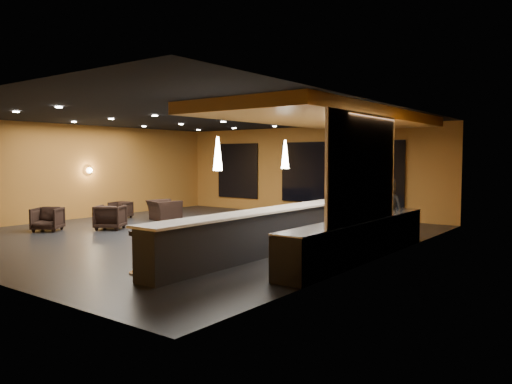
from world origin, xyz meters
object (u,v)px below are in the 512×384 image
Objects in this scene: armchair_a at (47,219)px; pendant_1 at (285,154)px; staff_c at (388,209)px; bar_stool_2 at (253,230)px; armchair_c at (121,210)px; bar_counter at (273,231)px; bar_stool_0 at (139,246)px; pendant_2 at (334,155)px; bar_stool_1 at (201,238)px; column at (358,174)px; bar_stool_4 at (316,217)px; bar_stool_3 at (290,222)px; armchair_b at (110,217)px; pendant_0 at (218,154)px; armchair_d at (164,210)px; staff_b at (371,208)px; prep_counter at (359,240)px; staff_a at (342,209)px.

pendant_1 is at bearing -21.90° from armchair_a.
staff_c reaches higher than bar_stool_2.
armchair_c is 7.98m from bar_stool_2.
bar_stool_0 is (-0.81, -3.40, 0.04)m from bar_counter.
pendant_2 is 5.21m from bar_stool_1.
column is 5.00× the size of armchair_c.
bar_stool_0 is at bearing -103.44° from bar_counter.
armchair_c is at bearing -170.97° from bar_stool_4.
bar_stool_3 is (-0.66, 1.75, 0.00)m from bar_counter.
armchair_c is 0.83× the size of bar_stool_0.
bar_stool_1 is 1.92m from bar_stool_2.
bar_stool_3 is at bearing 90.14° from bar_stool_1.
column is at bearing -176.80° from armchair_b.
bar_counter is 3.63m from staff_c.
armchair_a is at bearing 175.35° from pendant_0.
staff_c is 2.29m from bar_stool_4.
pendant_0 is at bearing -71.78° from bar_stool_2.
column is 4.74m from bar_stool_2.
bar_stool_4 is (5.98, 0.62, 0.13)m from armchair_d.
pendant_2 reaches higher than staff_b.
armchair_d is 6.55m from bar_stool_2.
bar_stool_0 reaches higher than bar_stool_2.
bar_stool_3 is (7.76, -0.30, 0.18)m from armchair_c.
prep_counter is 8.57× the size of pendant_2.
staff_c is 3.90m from bar_stool_2.
bar_counter is 4.77m from column.
staff_a is 8.99m from armchair_a.
bar_stool_2 is (-2.22, -3.18, -0.41)m from staff_c.
bar_stool_4 is at bearing 139.82° from staff_a.
bar_stool_3 is at bearing 154.87° from prep_counter.
staff_b reaches higher than armchair_a.
pendant_0 reaches higher than staff_b.
bar_stool_0 is (-2.34, -6.67, -0.33)m from staff_c.
bar_counter reaches higher than armchair_c.
staff_a reaches higher than bar_stool_3.
armchair_a is (-8.07, -3.94, -0.49)m from staff_a.
pendant_0 is 5.63m from bar_stool_4.
pendant_0 is at bearing -90.00° from pendant_1.
bar_stool_0 is 1.17× the size of bar_stool_2.
pendant_2 is at bearing -11.39° from armchair_c.
pendant_0 is 5.00m from pendant_2.
bar_counter reaches higher than bar_stool_2.
staff_b is 3.78m from bar_stool_2.
armchair_a is at bearing -149.92° from pendant_2.
staff_c is at bearing -24.82° from staff_b.
armchair_b is (-6.34, -2.97, -1.96)m from pendant_2.
pendant_2 is 0.97× the size of bar_stool_2.
staff_a is (0.50, 4.56, -1.49)m from pendant_0.
pendant_1 is (0.00, 2.50, 0.00)m from pendant_0.
pendant_0 is 0.86× the size of armchair_a.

